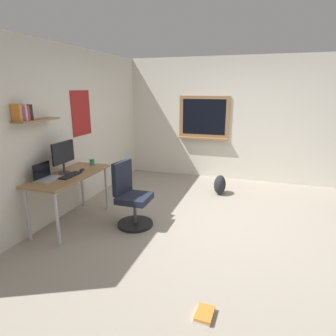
% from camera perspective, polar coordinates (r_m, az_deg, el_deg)
% --- Properties ---
extents(ground_plane, '(5.20, 5.20, 0.00)m').
position_cam_1_polar(ground_plane, '(4.40, 9.76, -11.08)').
color(ground_plane, '#9E9384').
rests_on(ground_plane, ground).
extents(wall_back, '(5.00, 0.30, 2.60)m').
position_cam_1_polar(wall_back, '(4.94, -19.01, 7.09)').
color(wall_back, silver).
rests_on(wall_back, ground).
extents(wall_right, '(0.22, 5.00, 2.60)m').
position_cam_1_polar(wall_right, '(6.42, 13.38, 9.22)').
color(wall_right, silver).
rests_on(wall_right, ground).
extents(desk, '(1.34, 0.58, 0.76)m').
position_cam_1_polar(desk, '(4.41, -18.86, -2.25)').
color(desk, '#997047').
rests_on(desk, ground).
extents(office_chair, '(0.52, 0.52, 0.95)m').
position_cam_1_polar(office_chair, '(4.24, -7.34, -6.00)').
color(office_chair, black).
rests_on(office_chair, ground).
extents(laptop, '(0.31, 0.21, 0.23)m').
position_cam_1_polar(laptop, '(4.23, -22.97, -1.38)').
color(laptop, '#ADAFB5').
rests_on(laptop, desk).
extents(monitor_primary, '(0.46, 0.17, 0.46)m').
position_cam_1_polar(monitor_primary, '(4.40, -19.97, 2.43)').
color(monitor_primary, '#38383D').
rests_on(monitor_primary, desk).
extents(keyboard, '(0.37, 0.13, 0.02)m').
position_cam_1_polar(keyboard, '(4.29, -18.71, -1.38)').
color(keyboard, black).
rests_on(keyboard, desk).
extents(computer_mouse, '(0.10, 0.06, 0.03)m').
position_cam_1_polar(computer_mouse, '(4.50, -16.63, -0.33)').
color(computer_mouse, '#262628').
rests_on(computer_mouse, desk).
extents(coffee_mug, '(0.08, 0.08, 0.09)m').
position_cam_1_polar(coffee_mug, '(4.81, -14.76, 1.15)').
color(coffee_mug, '#338C4C').
rests_on(coffee_mug, desk).
extents(backpack, '(0.32, 0.22, 0.37)m').
position_cam_1_polar(backpack, '(5.58, 10.20, -3.27)').
color(backpack, '#232328').
rests_on(backpack, ground).
extents(book_stack_on_floor, '(0.22, 0.17, 0.05)m').
position_cam_1_polar(book_stack_on_floor, '(2.87, 7.12, -26.73)').
color(book_stack_on_floor, silver).
rests_on(book_stack_on_floor, ground).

